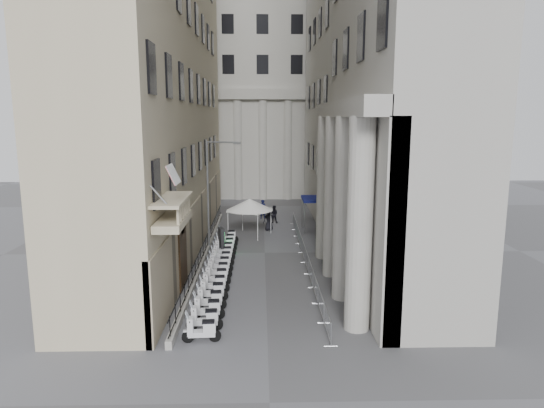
{
  "coord_description": "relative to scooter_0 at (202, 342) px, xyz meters",
  "views": [
    {
      "loc": [
        -0.28,
        -15.59,
        9.95
      ],
      "look_at": [
        0.44,
        14.69,
        4.5
      ],
      "focal_mm": 32.0,
      "sensor_mm": 36.0,
      "label": 1
    }
  ],
  "objects": [
    {
      "name": "barrier_9",
      "position": [
        5.72,
        23.1,
        0.0
      ],
      "size": [
        0.6,
        2.4,
        1.1
      ],
      "primitive_type": null,
      "color": "#AFB1B7",
      "rests_on": "ground"
    },
    {
      "name": "scooter_6",
      "position": [
        0.0,
        7.47,
        0.0
      ],
      "size": [
        1.43,
        0.64,
        1.5
      ],
      "primitive_type": null,
      "rotation": [
        0.0,
        0.0,
        1.63
      ],
      "color": "silver",
      "rests_on": "ground"
    },
    {
      "name": "barrier_3",
      "position": [
        5.72,
        8.1,
        0.0
      ],
      "size": [
        0.6,
        2.4,
        1.1
      ],
      "primitive_type": null,
      "color": "#AFB1B7",
      "rests_on": "ground"
    },
    {
      "name": "scooter_5",
      "position": [
        0.0,
        6.23,
        0.0
      ],
      "size": [
        1.43,
        0.64,
        1.5
      ],
      "primitive_type": null,
      "rotation": [
        0.0,
        0.0,
        1.63
      ],
      "color": "silver",
      "rests_on": "ground"
    },
    {
      "name": "iron_fence",
      "position": [
        -1.36,
        13.24,
        0.0
      ],
      "size": [
        0.3,
        28.0,
        1.4
      ],
      "primitive_type": null,
      "color": "black",
      "rests_on": "ground"
    },
    {
      "name": "barrier_2",
      "position": [
        5.72,
        5.6,
        0.0
      ],
      "size": [
        0.6,
        2.4,
        1.1
      ],
      "primitive_type": null,
      "color": "#AFB1B7",
      "rests_on": "ground"
    },
    {
      "name": "security_tent",
      "position": [
        1.28,
        20.55,
        2.65
      ],
      "size": [
        3.9,
        3.9,
        3.17
      ],
      "color": "silver",
      "rests_on": "ground"
    },
    {
      "name": "scooter_12",
      "position": [
        0.0,
        14.95,
        0.0
      ],
      "size": [
        1.43,
        0.64,
        1.5
      ],
      "primitive_type": null,
      "rotation": [
        0.0,
        0.0,
        1.63
      ],
      "color": "silver",
      "rests_on": "ground"
    },
    {
      "name": "barrier_5",
      "position": [
        5.72,
        13.1,
        0.0
      ],
      "size": [
        0.6,
        2.4,
        1.1
      ],
      "primitive_type": null,
      "color": "#AFB1B7",
      "rests_on": "ground"
    },
    {
      "name": "barrier_0",
      "position": [
        5.72,
        0.6,
        0.0
      ],
      "size": [
        0.6,
        2.4,
        1.1
      ],
      "primitive_type": null,
      "color": "#AFB1B7",
      "rests_on": "ground"
    },
    {
      "name": "pedestrian_a",
      "position": [
        2.84,
        26.78,
        0.96
      ],
      "size": [
        0.72,
        0.5,
        1.91
      ],
      "primitive_type": "imported",
      "rotation": [
        0.0,
        0.0,
        3.2
      ],
      "color": "black",
      "rests_on": "ground"
    },
    {
      "name": "street_lamp",
      "position": [
        -0.95,
        15.13,
        4.9
      ],
      "size": [
        2.61,
        0.93,
        8.22
      ],
      "rotation": [
        0.0,
        0.0,
        -0.29
      ],
      "color": "gray",
      "rests_on": "ground"
    },
    {
      "name": "pedestrian_c",
      "position": [
        3.37,
        21.68,
        0.98
      ],
      "size": [
        1.1,
        0.89,
        1.95
      ],
      "primitive_type": "imported",
      "rotation": [
        0.0,
        0.0,
        3.46
      ],
      "color": "black",
      "rests_on": "ground"
    },
    {
      "name": "scooter_14",
      "position": [
        0.0,
        17.44,
        0.0
      ],
      "size": [
        1.43,
        0.64,
        1.5
      ],
      "primitive_type": null,
      "rotation": [
        0.0,
        0.0,
        1.63
      ],
      "color": "silver",
      "rests_on": "ground"
    },
    {
      "name": "scooter_2",
      "position": [
        0.0,
        2.49,
        0.0
      ],
      "size": [
        1.43,
        0.64,
        1.5
      ],
      "primitive_type": null,
      "rotation": [
        0.0,
        0.0,
        1.63
      ],
      "color": "silver",
      "rests_on": "ground"
    },
    {
      "name": "scooter_8",
      "position": [
        0.0,
        9.97,
        0.0
      ],
      "size": [
        1.43,
        0.64,
        1.5
      ],
      "primitive_type": null,
      "rotation": [
        0.0,
        0.0,
        1.63
      ],
      "color": "silver",
      "rests_on": "ground"
    },
    {
      "name": "barrier_1",
      "position": [
        5.72,
        3.1,
        0.0
      ],
      "size": [
        0.6,
        2.4,
        1.1
      ],
      "primitive_type": null,
      "color": "#AFB1B7",
      "rests_on": "ground"
    },
    {
      "name": "barrier_6",
      "position": [
        5.72,
        15.6,
        0.0
      ],
      "size": [
        0.6,
        2.4,
        1.1
      ],
      "primitive_type": null,
      "color": "#AFB1B7",
      "rests_on": "ground"
    },
    {
      "name": "barrier_8",
      "position": [
        5.72,
        20.6,
        0.0
      ],
      "size": [
        0.6,
        2.4,
        1.1
      ],
      "primitive_type": null,
      "color": "#AFB1B7",
      "rests_on": "ground"
    },
    {
      "name": "scooter_0",
      "position": [
        0.0,
        0.0,
        0.0
      ],
      "size": [
        1.43,
        0.64,
        1.5
      ],
      "primitive_type": null,
      "rotation": [
        0.0,
        0.0,
        1.63
      ],
      "color": "silver",
      "rests_on": "ground"
    },
    {
      "name": "barrier_7",
      "position": [
        5.72,
        18.1,
        0.0
      ],
      "size": [
        0.6,
        2.4,
        1.1
      ],
      "primitive_type": null,
      "color": "#AFB1B7",
      "rests_on": "ground"
    },
    {
      "name": "scooter_11",
      "position": [
        0.0,
        13.7,
        0.0
      ],
      "size": [
        1.43,
        0.64,
        1.5
      ],
      "primitive_type": null,
      "rotation": [
        0.0,
        0.0,
        1.63
      ],
      "color": "silver",
      "rests_on": "ground"
    },
    {
      "name": "scooter_1",
      "position": [
        0.0,
        1.25,
        0.0
      ],
      "size": [
        1.43,
        0.64,
        1.5
      ],
      "primitive_type": null,
      "rotation": [
        0.0,
        0.0,
        1.63
      ],
      "color": "silver",
      "rests_on": "ground"
    },
    {
      "name": "scooter_13",
      "position": [
        0.0,
        16.19,
        0.0
      ],
      "size": [
        1.43,
        0.64,
        1.5
      ],
      "primitive_type": null,
      "rotation": [
        0.0,
        0.0,
        1.63
      ],
      "color": "silver",
      "rests_on": "ground"
    },
    {
      "name": "scooter_7",
      "position": [
        0.0,
        8.72,
        0.0
      ],
      "size": [
        1.43,
        0.64,
        1.5
      ],
      "primitive_type": null,
      "rotation": [
        0.0,
        0.0,
        1.63
      ],
      "color": "silver",
      "rests_on": "ground"
    },
    {
      "name": "pedestrian_b",
      "position": [
        3.9,
        24.86,
        0.83
      ],
      "size": [
        0.91,
        0.76,
        1.67
      ],
      "primitive_type": "imported",
      "rotation": [
        0.0,
        0.0,
        2.97
      ],
      "color": "black",
      "rests_on": "ground"
    },
    {
      "name": "left_building",
      "position": [
        -4.56,
        17.24,
        17.0
      ],
      "size": [
        5.0,
        36.0,
        34.0
      ],
      "primitive_type": "cube",
      "color": "beige",
      "rests_on": "ground"
    },
    {
      "name": "info_kiosk",
      "position": [
        -0.21,
        14.03,
        1.02
      ],
      "size": [
        0.56,
        0.99,
        2.01
      ],
      "rotation": [
        0.0,
        0.0,
        0.32
      ],
      "color": "black",
      "rests_on": "ground"
    },
    {
      "name": "blue_awning",
      "position": [
        7.09,
        21.24,
        0.0
      ],
      "size": [
        1.6,
        3.0,
        3.0
      ],
      "primitive_type": null,
      "color": "navy",
      "rests_on": "ground"
    },
    {
      "name": "flag",
      "position": [
        -1.06,
        0.24,
        0.0
      ],
      "size": [
        1.0,
        1.4,
        8.2
      ],
      "primitive_type": null,
      "color": "#9E0C11",
      "rests_on": "ground"
    },
    {
      "name": "scooter_4",
      "position": [
        0.0,
        4.98,
        0.0
      ],
      "size": [
        1.43,
        0.64,
        1.5
      ],
      "primitive_type": null,
      "rotation": [
        0.0,
        0.0,
        1.63
      ],
      "color": "silver",
      "rests_on": "ground"
    },
    {
      "name": "far_building",
      "position": [
        2.94,
        43.24,
        15.0
      ],
      "size": [
        22.0,
        10.0,
        30.0
      ],
      "primitive_type": "cube",
      "color": "#A1A098",
      "rests_on": "ground"
    },
    {
      "name": "ground",
      "position": [
        2.94,
        -4.76,
        0.0
      ],
      "size": [
        120.0,
        120.0,
        0.0
      ],
      "primitive_type": "plane",
      "color": "#4C4B4E",
      "rests_on": "ground"
    },
    {
      "name": "scooter_3",
      "position": [
        0.0,
        3.74,
        0.0
      ],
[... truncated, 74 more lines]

